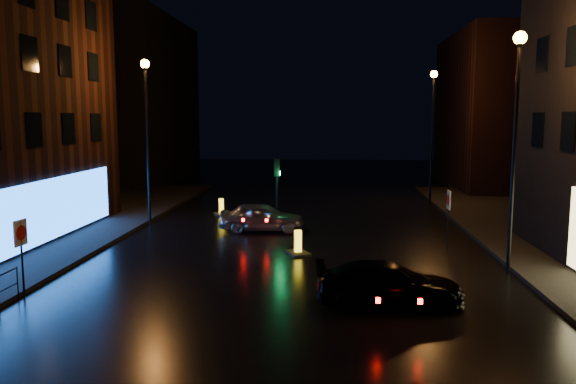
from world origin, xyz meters
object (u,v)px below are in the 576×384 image
Objects in this scene: bollard_near at (298,249)px; road_sign_right at (449,205)px; traffic_signal at (277,217)px; bollard_far at (221,212)px; road_sign_left at (21,239)px; dark_sedan at (389,284)px; silver_hatchback at (262,217)px.

road_sign_right reaches higher than bollard_near.
bollard_near is at bearing 16.33° from road_sign_right.
road_sign_right is (6.30, 1.80, 1.60)m from bollard_near.
traffic_signal is 2.75× the size of bollard_far.
road_sign_right reaches higher than road_sign_left.
road_sign_left is at bearing 86.51° from dark_sedan.
road_sign_left is at bearing -121.73° from bollard_far.
road_sign_left is at bearing 29.16° from road_sign_right.
road_sign_right is (14.39, 7.92, 0.01)m from road_sign_left.
bollard_far is (-3.47, 3.07, -0.30)m from traffic_signal.
silver_hatchback is at bearing 65.56° from road_sign_left.
bollard_far is at bearing 138.50° from traffic_signal.
bollard_near is at bearing -76.29° from traffic_signal.
road_sign_right is at bearing 34.03° from road_sign_left.
dark_sedan is 11.21m from road_sign_left.
road_sign_right reaches higher than dark_sedan.
traffic_signal is 1.42× the size of road_sign_right.
dark_sedan is at bearing 5.82° from road_sign_left.
dark_sedan is 3.47× the size of bollard_far.
silver_hatchback is 8.84m from road_sign_right.
road_sign_left is (-8.10, -6.12, 1.59)m from bollard_near.
dark_sedan is 8.53m from road_sign_right.
silver_hatchback is 4.99m from bollard_near.
dark_sedan is (4.45, -11.73, 0.13)m from traffic_signal.
dark_sedan reaches higher than bollard_near.
bollard_near is at bearing 22.84° from dark_sedan.
road_sign_left is 16.43m from road_sign_right.
silver_hatchback reaches higher than dark_sedan.
road_sign_left is at bearing 147.76° from silver_hatchback.
bollard_far is 15.35m from road_sign_left.
bollard_far is 0.52× the size of road_sign_left.
traffic_signal is 1.43× the size of road_sign_left.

